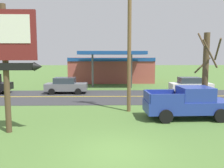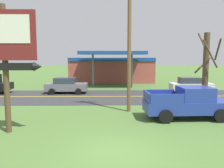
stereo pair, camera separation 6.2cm
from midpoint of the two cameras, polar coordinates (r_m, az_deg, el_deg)
name	(u,v)px [view 1 (the left image)]	position (r m, az deg, el deg)	size (l,w,h in m)	color
ground_plane	(116,152)	(9.83, 0.84, -16.16)	(180.00, 180.00, 0.00)	#4C7033
road_asphalt	(111,96)	(22.37, -0.35, -3.04)	(140.00, 8.00, 0.02)	#333335
road_centre_line	(111,96)	(22.37, -0.35, -3.00)	(126.00, 0.20, 0.01)	gold
motel_sign	(5,47)	(12.55, -24.64, 8.20)	(3.44, 0.54, 6.30)	brown
utility_pole	(129,39)	(16.17, 4.11, 10.91)	(1.71, 0.26, 9.44)	brown
bare_tree	(206,71)	(17.36, 21.62, 3.03)	(1.52, 1.53, 5.40)	brown
gas_station	(111,69)	(34.93, -0.26, 3.70)	(12.00, 11.50, 4.40)	#A84C42
pickup_blue_parked_on_lawn	(188,103)	(15.24, 17.88, -4.39)	(5.26, 2.38, 1.96)	#233893
car_grey_mid_lane	(66,85)	(24.60, -11.15, -0.34)	(4.20, 2.00, 1.64)	slate
car_white_far_lane	(190,85)	(25.71, 18.35, -0.25)	(4.20, 2.00, 1.64)	silver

